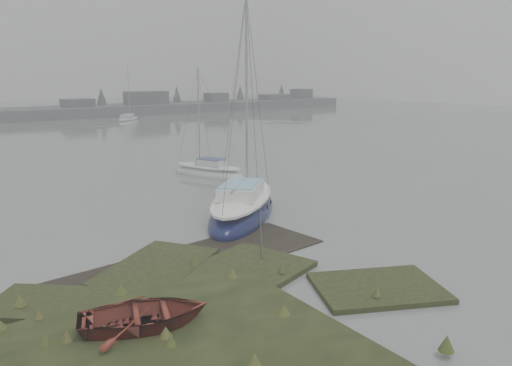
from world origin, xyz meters
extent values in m
plane|color=slate|center=(0.00, 30.00, 0.00)|extent=(160.00, 160.00, 0.00)
cube|color=#4C4F51|center=(26.00, 62.00, 0.60)|extent=(60.00, 8.00, 1.60)
cube|color=#424247|center=(10.00, 61.00, 1.40)|extent=(4.00, 3.00, 2.20)
cube|color=#424247|center=(20.00, 61.00, 1.80)|extent=(6.00, 3.00, 3.00)
cube|color=#424247|center=(32.00, 61.00, 1.55)|extent=(3.00, 3.00, 2.50)
cube|color=#424247|center=(44.00, 61.00, 1.30)|extent=(5.00, 3.00, 2.00)
cube|color=#424247|center=(50.00, 61.00, 1.70)|extent=(3.00, 3.00, 2.80)
cone|color=#384238|center=(14.00, 63.00, 2.20)|extent=(2.00, 2.00, 3.50)
cone|color=#384238|center=(26.00, 63.00, 2.20)|extent=(2.00, 2.00, 3.50)
cone|color=#384238|center=(38.00, 63.00, 2.20)|extent=(2.00, 2.00, 3.50)
cone|color=#384238|center=(47.00, 63.00, 2.20)|extent=(2.00, 2.00, 3.50)
ellipsoid|color=#0C123B|center=(1.50, 7.89, 0.12)|extent=(6.71, 6.53, 1.71)
ellipsoid|color=white|center=(1.50, 7.89, 0.81)|extent=(5.73, 5.57, 0.48)
cube|color=white|center=(1.28, 7.68, 1.23)|extent=(2.79, 2.76, 0.50)
cube|color=#85BDD4|center=(1.28, 7.68, 1.51)|extent=(2.58, 2.55, 0.08)
cylinder|color=#939399|center=(2.16, 8.51, 5.18)|extent=(0.11, 0.11, 8.05)
cylinder|color=#939399|center=(1.13, 7.54, 1.51)|extent=(2.11, 2.00, 0.09)
ellipsoid|color=silver|center=(4.66, 16.24, 0.08)|extent=(3.43, 5.04, 1.17)
ellipsoid|color=silver|center=(4.66, 16.24, 0.55)|extent=(2.89, 4.35, 0.33)
cube|color=silver|center=(4.74, 16.06, 0.84)|extent=(1.62, 1.93, 0.34)
cube|color=navy|center=(4.74, 16.06, 1.03)|extent=(1.50, 1.78, 0.06)
cylinder|color=#939399|center=(4.40, 16.81, 3.55)|extent=(0.08, 0.08, 5.51)
cylinder|color=#939399|center=(4.80, 15.93, 1.03)|extent=(0.85, 1.78, 0.06)
ellipsoid|color=#B0B6BA|center=(12.24, 48.42, 0.09)|extent=(4.77, 5.36, 1.32)
ellipsoid|color=silver|center=(12.24, 48.42, 0.62)|extent=(4.06, 4.59, 0.37)
cube|color=silver|center=(12.09, 48.24, 0.95)|extent=(2.07, 2.18, 0.39)
cube|color=#AFB4BA|center=(12.09, 48.24, 1.16)|extent=(1.91, 2.01, 0.06)
cylinder|color=#939399|center=(12.67, 48.97, 3.99)|extent=(0.09, 0.09, 6.20)
cylinder|color=#939399|center=(11.99, 48.12, 1.16)|extent=(1.40, 1.75, 0.07)
imported|color=maroon|center=(-5.87, 1.00, 0.53)|extent=(3.51, 2.96, 0.62)
camera|label=1|loc=(-9.94, -9.23, 6.05)|focal=35.00mm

